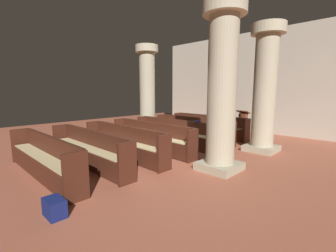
{
  "coord_description": "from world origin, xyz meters",
  "views": [
    {
      "loc": [
        4.74,
        -4.39,
        1.89
      ],
      "look_at": [
        -0.46,
        0.95,
        0.75
      ],
      "focal_mm": 24.7,
      "sensor_mm": 36.0,
      "label": 1
    }
  ],
  "objects_px": {
    "pew_row_2": "(174,132)",
    "lectern": "(243,125)",
    "pew_row_1": "(193,128)",
    "pillar_aisle_rear": "(222,86)",
    "pillar_aisle_side": "(265,87)",
    "kneeler_box_navy": "(55,208)",
    "pew_row_5": "(88,147)",
    "pew_row_3": "(151,136)",
    "pew_row_4": "(123,141)",
    "pew_row_6": "(43,156)",
    "hymn_book": "(197,121)",
    "pillar_far_side": "(147,88)",
    "pew_row_0": "(208,125)"
  },
  "relations": [
    {
      "from": "lectern",
      "to": "pew_row_6",
      "type": "bearing_deg",
      "value": -97.25
    },
    {
      "from": "pew_row_0",
      "to": "hymn_book",
      "type": "height_order",
      "value": "hymn_book"
    },
    {
      "from": "pew_row_4",
      "to": "pillar_aisle_side",
      "type": "relative_size",
      "value": 0.89
    },
    {
      "from": "pillar_far_side",
      "to": "pillar_aisle_side",
      "type": "bearing_deg",
      "value": 4.39
    },
    {
      "from": "pew_row_1",
      "to": "pew_row_5",
      "type": "bearing_deg",
      "value": -90.0
    },
    {
      "from": "pew_row_4",
      "to": "kneeler_box_navy",
      "type": "height_order",
      "value": "pew_row_4"
    },
    {
      "from": "pew_row_4",
      "to": "pew_row_5",
      "type": "relative_size",
      "value": 1.0
    },
    {
      "from": "pillar_aisle_side",
      "to": "kneeler_box_navy",
      "type": "xyz_separation_m",
      "value": [
        -0.65,
        -6.03,
        -1.85
      ]
    },
    {
      "from": "pew_row_1",
      "to": "pillar_far_side",
      "type": "xyz_separation_m",
      "value": [
        -2.49,
        -0.1,
        1.51
      ]
    },
    {
      "from": "pillar_far_side",
      "to": "pew_row_6",
      "type": "bearing_deg",
      "value": -64.32
    },
    {
      "from": "pew_row_5",
      "to": "pew_row_3",
      "type": "bearing_deg",
      "value": 90.0
    },
    {
      "from": "pew_row_0",
      "to": "pew_row_1",
      "type": "xyz_separation_m",
      "value": [
        0.0,
        -1.06,
        0.0
      ]
    },
    {
      "from": "pew_row_0",
      "to": "pillar_aisle_side",
      "type": "relative_size",
      "value": 0.89
    },
    {
      "from": "pew_row_5",
      "to": "hymn_book",
      "type": "relative_size",
      "value": 15.95
    },
    {
      "from": "pew_row_3",
      "to": "pew_row_2",
      "type": "bearing_deg",
      "value": 90.0
    },
    {
      "from": "pew_row_2",
      "to": "lectern",
      "type": "distance_m",
      "value": 3.39
    },
    {
      "from": "pew_row_5",
      "to": "pillar_far_side",
      "type": "distance_m",
      "value": 5.05
    },
    {
      "from": "pillar_aisle_side",
      "to": "pew_row_6",
      "type": "bearing_deg",
      "value": -114.53
    },
    {
      "from": "pew_row_2",
      "to": "pillar_far_side",
      "type": "height_order",
      "value": "pillar_far_side"
    },
    {
      "from": "pillar_aisle_rear",
      "to": "lectern",
      "type": "height_order",
      "value": "pillar_aisle_rear"
    },
    {
      "from": "pew_row_3",
      "to": "pew_row_1",
      "type": "bearing_deg",
      "value": 90.0
    },
    {
      "from": "pew_row_1",
      "to": "pew_row_4",
      "type": "bearing_deg",
      "value": -90.0
    },
    {
      "from": "pew_row_2",
      "to": "lectern",
      "type": "bearing_deg",
      "value": 73.69
    },
    {
      "from": "pew_row_6",
      "to": "pew_row_3",
      "type": "bearing_deg",
      "value": 90.0
    },
    {
      "from": "pew_row_3",
      "to": "lectern",
      "type": "xyz_separation_m",
      "value": [
        0.95,
        4.31,
        -0.02
      ]
    },
    {
      "from": "pew_row_0",
      "to": "lectern",
      "type": "xyz_separation_m",
      "value": [
        0.95,
        1.14,
        -0.02
      ]
    },
    {
      "from": "pew_row_2",
      "to": "pillar_aisle_rear",
      "type": "bearing_deg",
      "value": -23.69
    },
    {
      "from": "pew_row_0",
      "to": "kneeler_box_navy",
      "type": "bearing_deg",
      "value": -74.48
    },
    {
      "from": "pillar_aisle_rear",
      "to": "lectern",
      "type": "relative_size",
      "value": 3.54
    },
    {
      "from": "pew_row_1",
      "to": "pillar_aisle_rear",
      "type": "bearing_deg",
      "value": -40.52
    },
    {
      "from": "pew_row_6",
      "to": "pew_row_4",
      "type": "bearing_deg",
      "value": 90.0
    },
    {
      "from": "pew_row_4",
      "to": "pillar_aisle_rear",
      "type": "xyz_separation_m",
      "value": [
        2.54,
        1.0,
        1.51
      ]
    },
    {
      "from": "hymn_book",
      "to": "pillar_aisle_rear",
      "type": "bearing_deg",
      "value": -38.17
    },
    {
      "from": "pillar_far_side",
      "to": "lectern",
      "type": "height_order",
      "value": "pillar_far_side"
    },
    {
      "from": "pew_row_0",
      "to": "pew_row_3",
      "type": "relative_size",
      "value": 1.0
    },
    {
      "from": "pew_row_3",
      "to": "pew_row_4",
      "type": "distance_m",
      "value": 1.06
    },
    {
      "from": "pew_row_2",
      "to": "pew_row_5",
      "type": "bearing_deg",
      "value": -90.0
    },
    {
      "from": "pew_row_0",
      "to": "pew_row_3",
      "type": "bearing_deg",
      "value": -90.0
    },
    {
      "from": "pew_row_1",
      "to": "pillar_aisle_rear",
      "type": "height_order",
      "value": "pillar_aisle_rear"
    },
    {
      "from": "pew_row_6",
      "to": "pew_row_2",
      "type": "bearing_deg",
      "value": 90.0
    },
    {
      "from": "lectern",
      "to": "pillar_aisle_side",
      "type": "bearing_deg",
      "value": -50.26
    },
    {
      "from": "pew_row_1",
      "to": "kneeler_box_navy",
      "type": "bearing_deg",
      "value": -71.8
    },
    {
      "from": "pew_row_2",
      "to": "kneeler_box_navy",
      "type": "relative_size",
      "value": 8.92
    },
    {
      "from": "hymn_book",
      "to": "kneeler_box_navy",
      "type": "bearing_deg",
      "value": -78.28
    },
    {
      "from": "pew_row_1",
      "to": "pillar_far_side",
      "type": "height_order",
      "value": "pillar_far_side"
    },
    {
      "from": "pew_row_2",
      "to": "pew_row_4",
      "type": "distance_m",
      "value": 2.12
    },
    {
      "from": "pew_row_6",
      "to": "pillar_far_side",
      "type": "height_order",
      "value": "pillar_far_side"
    },
    {
      "from": "pew_row_4",
      "to": "pew_row_6",
      "type": "height_order",
      "value": "same"
    },
    {
      "from": "pew_row_5",
      "to": "pew_row_0",
      "type": "bearing_deg",
      "value": 90.0
    },
    {
      "from": "hymn_book",
      "to": "kneeler_box_navy",
      "type": "xyz_separation_m",
      "value": [
        1.01,
        -4.88,
        -0.76
      ]
    }
  ]
}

